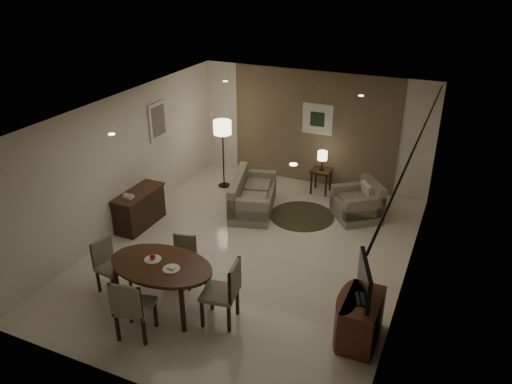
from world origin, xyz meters
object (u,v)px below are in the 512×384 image
at_px(floor_lamp, 223,154).
at_px(chair_right, 220,292).
at_px(console_desk, 140,209).
at_px(armchair, 357,201).
at_px(chair_far, 182,262).
at_px(sofa, 253,194).
at_px(chair_near, 135,305).
at_px(chair_left, 112,267).
at_px(side_table, 321,181).
at_px(dining_table, 163,286).
at_px(tv_cabinet, 361,320).

bearing_deg(floor_lamp, chair_right, -63.33).
relative_size(console_desk, armchair, 1.34).
relative_size(console_desk, chair_far, 1.43).
distance_m(sofa, floor_lamp, 1.48).
relative_size(chair_near, floor_lamp, 0.62).
relative_size(chair_left, floor_lamp, 0.55).
relative_size(chair_far, side_table, 1.48).
bearing_deg(chair_far, chair_left, -159.62).
xyz_separation_m(side_table, floor_lamp, (-2.21, -0.61, 0.53)).
bearing_deg(floor_lamp, side_table, 15.52).
height_order(chair_far, chair_left, chair_left).
bearing_deg(side_table, armchair, -40.16).
bearing_deg(dining_table, tv_cabinet, 9.79).
bearing_deg(sofa, dining_table, 165.42).
relative_size(chair_near, sofa, 0.62).
height_order(chair_far, sofa, chair_far).
relative_size(chair_right, side_table, 1.85).
height_order(chair_near, chair_far, chair_near).
bearing_deg(dining_table, side_table, 78.75).
relative_size(chair_far, chair_right, 0.80).
height_order(tv_cabinet, armchair, armchair).
distance_m(chair_left, side_table, 5.36).
distance_m(console_desk, armchair, 4.48).
relative_size(chair_left, side_table, 1.57).
bearing_deg(chair_near, sofa, -100.73).
bearing_deg(armchair, chair_left, -74.00).
bearing_deg(chair_left, chair_right, -79.77).
relative_size(dining_table, chair_far, 2.01).
height_order(sofa, armchair, armchair).
xyz_separation_m(tv_cabinet, dining_table, (-2.99, -0.52, 0.04)).
bearing_deg(floor_lamp, chair_near, -76.65).
bearing_deg(chair_right, chair_far, -128.36).
xyz_separation_m(chair_left, floor_lamp, (-0.22, 4.36, 0.37)).
distance_m(chair_near, chair_right, 1.23).
distance_m(chair_near, floor_lamp, 5.24).
xyz_separation_m(console_desk, side_table, (2.89, 3.00, -0.09)).
height_order(dining_table, chair_far, chair_far).
relative_size(tv_cabinet, chair_left, 1.01).
bearing_deg(chair_near, floor_lamp, -88.29).
xyz_separation_m(chair_left, chair_right, (1.96, 0.03, 0.08)).
distance_m(console_desk, chair_near, 3.30).
xyz_separation_m(tv_cabinet, chair_right, (-2.03, -0.45, 0.17)).
xyz_separation_m(chair_right, armchair, (1.10, 4.05, -0.12)).
bearing_deg(tv_cabinet, chair_near, -158.12).
distance_m(tv_cabinet, chair_left, 4.02).
xyz_separation_m(console_desk, chair_near, (1.89, -2.71, 0.13)).
height_order(dining_table, chair_right, chair_right).
relative_size(sofa, floor_lamp, 1.02).
height_order(tv_cabinet, chair_left, chair_left).
height_order(console_desk, side_table, console_desk).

